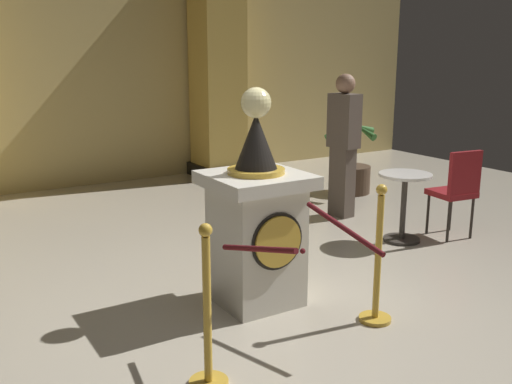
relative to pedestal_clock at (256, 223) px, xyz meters
name	(u,v)px	position (x,y,z in m)	size (l,w,h in m)	color
ground_plane	(285,315)	(0.06, -0.33, -0.66)	(12.45, 12.45, 0.00)	#B2A893
back_wall	(80,58)	(0.06, 4.97, 1.20)	(12.45, 0.16, 3.73)	tan
pedestal_clock	(256,223)	(0.00, 0.00, 0.00)	(0.74, 0.74, 1.70)	silver
stanchion_near	(208,331)	(-0.88, -0.88, -0.31)	(0.24, 0.24, 1.02)	gold
stanchion_far	(377,274)	(0.57, -0.76, -0.29)	(0.24, 0.24, 1.05)	gold
velvet_rope	(303,238)	(-0.15, -0.82, 0.13)	(0.82, 0.80, 0.22)	#591419
column_right	(218,64)	(2.04, 4.47, 1.12)	(0.82, 0.82, 3.58)	black
potted_palm_right	(350,173)	(3.08, 2.46, -0.37)	(0.88, 0.86, 1.09)	#4C3828
bystander_guest	(343,142)	(2.19, 1.59, 0.25)	(0.26, 0.38, 1.71)	brown
cafe_table	(404,198)	(2.12, 0.50, -0.20)	(0.55, 0.55, 0.73)	#332D28
cafe_chair_red	(457,186)	(2.66, 0.27, -0.09)	(0.45, 0.45, 0.96)	black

